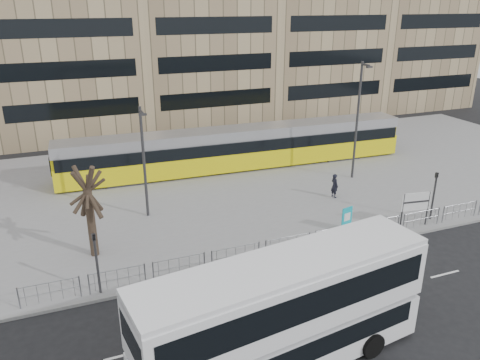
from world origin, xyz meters
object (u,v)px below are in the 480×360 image
object	(u,v)px
traffic_light_west	(96,256)
lamp_post_east	(358,117)
lamp_post_west	(144,158)
ad_panel	(347,217)
pedestrian	(335,186)
station_sign	(416,203)
tram	(239,148)
traffic_light_east	(435,190)
bare_tree	(84,162)
double_decker_bus	(285,311)

from	to	relation	value
traffic_light_west	lamp_post_east	bearing A→B (deg)	16.61
traffic_light_west	lamp_post_west	size ratio (longest dim) A/B	0.44
ad_panel	pedestrian	world-z (taller)	pedestrian
pedestrian	traffic_light_west	world-z (taller)	traffic_light_west
traffic_light_west	station_sign	bearing A→B (deg)	-6.23
station_sign	lamp_post_west	world-z (taller)	lamp_post_west
traffic_light_west	tram	bearing A→B (deg)	41.39
traffic_light_east	bare_tree	world-z (taller)	bare_tree
bare_tree	station_sign	bearing A→B (deg)	-10.58
pedestrian	lamp_post_east	xyz separation A→B (m)	(3.45, 2.84, 3.94)
ad_panel	pedestrian	distance (m)	5.07
lamp_post_east	bare_tree	size ratio (longest dim) A/B	1.17
double_decker_bus	tram	bearing A→B (deg)	65.42
traffic_light_east	pedestrian	bearing A→B (deg)	113.24
lamp_post_east	bare_tree	distance (m)	20.42
tram	traffic_light_east	distance (m)	15.52
double_decker_bus	station_sign	bearing A→B (deg)	23.19
ad_panel	pedestrian	size ratio (longest dim) A/B	0.87
traffic_light_west	traffic_light_east	bearing A→B (deg)	-5.17
lamp_post_west	bare_tree	distance (m)	5.48
bare_tree	traffic_light_east	bearing A→B (deg)	-8.59
traffic_light_east	ad_panel	bearing A→B (deg)	161.48
station_sign	traffic_light_east	size ratio (longest dim) A/B	0.70
station_sign	bare_tree	distance (m)	19.14
double_decker_bus	ad_panel	distance (m)	11.98
station_sign	bare_tree	world-z (taller)	bare_tree
station_sign	traffic_light_east	bearing A→B (deg)	21.69
tram	station_sign	distance (m)	15.11
double_decker_bus	ad_panel	xyz separation A→B (m)	(8.36, 8.47, -1.42)
tram	ad_panel	distance (m)	13.03
ad_panel	lamp_post_west	bearing A→B (deg)	136.33
pedestrian	lamp_post_west	distance (m)	13.18
ad_panel	lamp_post_east	world-z (taller)	lamp_post_east
double_decker_bus	bare_tree	world-z (taller)	bare_tree
double_decker_bus	lamp_post_west	distance (m)	15.05
lamp_post_west	bare_tree	xyz separation A→B (m)	(-3.62, -3.85, 1.42)
tram	bare_tree	xyz separation A→B (m)	(-12.40, -10.40, 3.63)
traffic_light_east	station_sign	bearing A→B (deg)	-179.62
traffic_light_east	bare_tree	size ratio (longest dim) A/B	0.41
tram	lamp_post_east	distance (m)	9.66
double_decker_bus	lamp_post_west	xyz separation A→B (m)	(-2.31, 14.79, 1.60)
traffic_light_west	double_decker_bus	bearing A→B (deg)	-57.17
pedestrian	bare_tree	xyz separation A→B (m)	(-16.34, -2.17, 4.46)
ad_panel	traffic_light_east	xyz separation A→B (m)	(5.85, -0.57, 1.10)
pedestrian	lamp_post_east	distance (m)	5.96
tram	ad_panel	size ratio (longest dim) A/B	19.15
traffic_light_west	traffic_light_east	xyz separation A→B (m)	(20.24, 0.70, 0.00)
tram	pedestrian	world-z (taller)	tram
double_decker_bus	pedestrian	world-z (taller)	double_decker_bus
station_sign	pedestrian	world-z (taller)	station_sign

